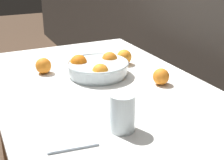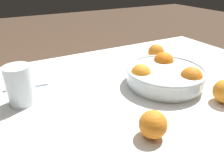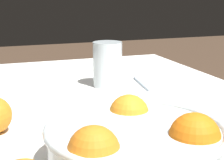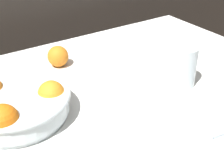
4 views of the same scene
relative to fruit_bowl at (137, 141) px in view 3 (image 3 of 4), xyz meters
name	(u,v)px [view 3 (image 3 of 4)]	position (x,y,z in m)	size (l,w,h in m)	color
dining_table	(119,158)	(0.17, -0.04, -0.11)	(1.45, 0.87, 0.73)	white
fruit_bowl	(137,141)	(0.00, 0.00, 0.00)	(0.29, 0.29, 0.09)	silver
juice_glass	(107,66)	(0.48, -0.12, 0.02)	(0.08, 0.08, 0.13)	#F4A314
napkin	(165,82)	(0.44, -0.28, -0.04)	(0.15, 0.15, 0.01)	silver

